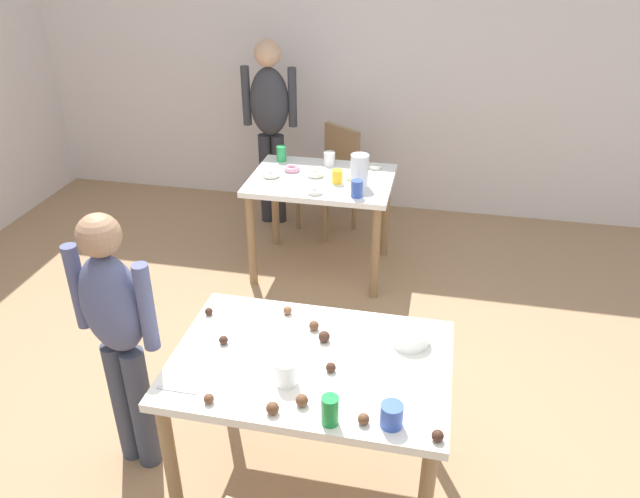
% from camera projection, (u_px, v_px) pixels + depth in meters
% --- Properties ---
extents(ground_plane, '(6.40, 6.40, 0.00)m').
position_uv_depth(ground_plane, '(303.00, 466.00, 3.04)').
color(ground_plane, '#9E7A56').
extents(wall_back, '(6.40, 0.10, 2.60)m').
position_uv_depth(wall_back, '(388.00, 62.00, 5.15)').
color(wall_back, silver).
rests_on(wall_back, ground_plane).
extents(dining_table_near, '(1.19, 0.80, 0.75)m').
position_uv_depth(dining_table_near, '(311.00, 378.00, 2.65)').
color(dining_table_near, silver).
rests_on(dining_table_near, ground_plane).
extents(dining_table_far, '(1.01, 0.75, 0.75)m').
position_uv_depth(dining_table_far, '(321.00, 192.00, 4.42)').
color(dining_table_far, white).
rests_on(dining_table_far, ground_plane).
extents(chair_far_table, '(0.56, 0.56, 0.87)m').
position_uv_depth(chair_far_table, '(333.00, 173.00, 5.11)').
color(chair_far_table, olive).
rests_on(chair_far_table, ground_plane).
extents(person_girl_near, '(0.45, 0.27, 1.36)m').
position_uv_depth(person_girl_near, '(117.00, 328.00, 2.71)').
color(person_girl_near, '#383D4C').
rests_on(person_girl_near, ground_plane).
extents(person_adult_far, '(0.45, 0.23, 1.56)m').
position_uv_depth(person_adult_far, '(270.00, 117.00, 5.00)').
color(person_adult_far, '#28282D').
rests_on(person_adult_far, ground_plane).
extents(mixing_bowl, '(0.17, 0.17, 0.06)m').
position_uv_depth(mixing_bowl, '(410.00, 337.00, 2.69)').
color(mixing_bowl, white).
rests_on(mixing_bowl, dining_table_near).
extents(soda_can, '(0.07, 0.07, 0.12)m').
position_uv_depth(soda_can, '(330.00, 410.00, 2.25)').
color(soda_can, '#198438').
rests_on(soda_can, dining_table_near).
extents(fork_near, '(0.17, 0.02, 0.01)m').
position_uv_depth(fork_near, '(177.00, 390.00, 2.43)').
color(fork_near, silver).
rests_on(fork_near, dining_table_near).
extents(cup_near_0, '(0.09, 0.09, 0.11)m').
position_uv_depth(cup_near_0, '(287.00, 373.00, 2.45)').
color(cup_near_0, white).
rests_on(cup_near_0, dining_table_near).
extents(cup_near_1, '(0.09, 0.09, 0.10)m').
position_uv_depth(cup_near_1, '(392.00, 415.00, 2.25)').
color(cup_near_1, '#3351B2').
rests_on(cup_near_1, dining_table_near).
extents(cake_ball_0, '(0.04, 0.04, 0.04)m').
position_uv_depth(cake_ball_0, '(288.00, 310.00, 2.89)').
color(cake_ball_0, brown).
rests_on(cake_ball_0, dining_table_near).
extents(cake_ball_1, '(0.05, 0.05, 0.05)m').
position_uv_depth(cake_ball_1, '(302.00, 400.00, 2.35)').
color(cake_ball_1, brown).
rests_on(cake_ball_1, dining_table_near).
extents(cake_ball_2, '(0.04, 0.04, 0.04)m').
position_uv_depth(cake_ball_2, '(331.00, 367.00, 2.53)').
color(cake_ball_2, '#3D2319').
rests_on(cake_ball_2, dining_table_near).
extents(cake_ball_3, '(0.05, 0.05, 0.05)m').
position_uv_depth(cake_ball_3, '(324.00, 337.00, 2.70)').
color(cake_ball_3, '#3D2319').
rests_on(cake_ball_3, dining_table_near).
extents(cake_ball_4, '(0.04, 0.04, 0.04)m').
position_uv_depth(cake_ball_4, '(223.00, 340.00, 2.69)').
color(cake_ball_4, '#3D2319').
rests_on(cake_ball_4, dining_table_near).
extents(cake_ball_5, '(0.04, 0.04, 0.04)m').
position_uv_depth(cake_ball_5, '(209.00, 399.00, 2.36)').
color(cake_ball_5, brown).
rests_on(cake_ball_5, dining_table_near).
extents(cake_ball_6, '(0.05, 0.05, 0.05)m').
position_uv_depth(cake_ball_6, '(314.00, 326.00, 2.78)').
color(cake_ball_6, brown).
rests_on(cake_ball_6, dining_table_near).
extents(cake_ball_7, '(0.05, 0.05, 0.05)m').
position_uv_depth(cake_ball_7, '(273.00, 408.00, 2.31)').
color(cake_ball_7, brown).
rests_on(cake_ball_7, dining_table_near).
extents(cake_ball_8, '(0.04, 0.04, 0.04)m').
position_uv_depth(cake_ball_8, '(209.00, 311.00, 2.88)').
color(cake_ball_8, '#3D2319').
rests_on(cake_ball_8, dining_table_near).
extents(cake_ball_9, '(0.05, 0.05, 0.05)m').
position_uv_depth(cake_ball_9, '(438.00, 436.00, 2.20)').
color(cake_ball_9, '#3D2319').
rests_on(cake_ball_9, dining_table_near).
extents(cake_ball_10, '(0.04, 0.04, 0.04)m').
position_uv_depth(cake_ball_10, '(363.00, 419.00, 2.27)').
color(cake_ball_10, brown).
rests_on(cake_ball_10, dining_table_near).
extents(pitcher_far, '(0.13, 0.13, 0.23)m').
position_uv_depth(pitcher_far, '(359.00, 171.00, 4.18)').
color(pitcher_far, white).
rests_on(pitcher_far, dining_table_far).
extents(cup_far_0, '(0.08, 0.08, 0.10)m').
position_uv_depth(cup_far_0, '(337.00, 177.00, 4.26)').
color(cup_far_0, yellow).
rests_on(cup_far_0, dining_table_far).
extents(cup_far_1, '(0.09, 0.09, 0.10)m').
position_uv_depth(cup_far_1, '(329.00, 158.00, 4.57)').
color(cup_far_1, white).
rests_on(cup_far_1, dining_table_far).
extents(cup_far_2, '(0.07, 0.07, 0.12)m').
position_uv_depth(cup_far_2, '(281.00, 154.00, 4.63)').
color(cup_far_2, green).
rests_on(cup_far_2, dining_table_far).
extents(cup_far_3, '(0.08, 0.08, 0.12)m').
position_uv_depth(cup_far_3, '(357.00, 189.00, 4.05)').
color(cup_far_3, '#3351B2').
rests_on(cup_far_3, dining_table_far).
extents(donut_far_0, '(0.11, 0.11, 0.03)m').
position_uv_depth(donut_far_0, '(353.00, 177.00, 4.34)').
color(donut_far_0, white).
rests_on(donut_far_0, dining_table_far).
extents(donut_far_1, '(0.11, 0.11, 0.03)m').
position_uv_depth(donut_far_1, '(315.00, 191.00, 4.12)').
color(donut_far_1, white).
rests_on(donut_far_1, dining_table_far).
extents(donut_far_2, '(0.10, 0.10, 0.03)m').
position_uv_depth(donut_far_2, '(375.00, 166.00, 4.52)').
color(donut_far_2, white).
rests_on(donut_far_2, dining_table_far).
extents(donut_far_3, '(0.12, 0.12, 0.03)m').
position_uv_depth(donut_far_3, '(292.00, 169.00, 4.47)').
color(donut_far_3, pink).
rests_on(donut_far_3, dining_table_far).
extents(donut_far_4, '(0.13, 0.13, 0.04)m').
position_uv_depth(donut_far_4, '(316.00, 173.00, 4.39)').
color(donut_far_4, white).
rests_on(donut_far_4, dining_table_far).
extents(donut_far_5, '(0.12, 0.12, 0.04)m').
position_uv_depth(donut_far_5, '(271.00, 174.00, 4.37)').
color(donut_far_5, white).
rests_on(donut_far_5, dining_table_far).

